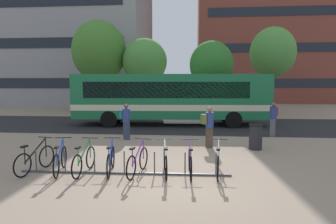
{
  "coord_description": "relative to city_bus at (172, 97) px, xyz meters",
  "views": [
    {
      "loc": [
        0.52,
        -7.82,
        2.74
      ],
      "look_at": [
        -0.58,
        4.57,
        1.4
      ],
      "focal_mm": 30.13,
      "sensor_mm": 36.0,
      "label": 1
    }
  ],
  "objects": [
    {
      "name": "parked_bicycle_blue_1",
      "position": [
        -2.66,
        -9.83,
        -1.39
      ],
      "size": [
        0.6,
        1.69,
        0.99
      ],
      "rotation": [
        0.0,
        0.0,
        1.81
      ],
      "color": "black",
      "rests_on": "ground"
    },
    {
      "name": "commuter_red_pack_0",
      "position": [
        5.33,
        -3.42,
        -0.78
      ],
      "size": [
        0.54,
        0.61,
        1.72
      ],
      "rotation": [
        0.0,
        0.0,
        4.16
      ],
      "color": "#565660",
      "rests_on": "ground"
    },
    {
      "name": "parked_bicycle_purple_4",
      "position": [
        -0.3,
        -9.78,
        -1.39
      ],
      "size": [
        0.52,
        1.71,
        0.99
      ],
      "rotation": [
        0.0,
        0.0,
        1.4
      ],
      "color": "black",
      "rests_on": "ground"
    },
    {
      "name": "parked_bicycle_white_5",
      "position": [
        0.51,
        -9.72,
        -1.39
      ],
      "size": [
        0.52,
        1.71,
        0.99
      ],
      "rotation": [
        0.0,
        0.0,
        1.71
      ],
      "color": "black",
      "rests_on": "ground"
    },
    {
      "name": "building_right_wing",
      "position": [
        11.09,
        24.39,
        9.01
      ],
      "size": [
        18.21,
        12.31,
        21.56
      ],
      "color": "brown",
      "rests_on": "ground"
    },
    {
      "name": "bus_lane_asphalt",
      "position": [
        0.79,
        -0.0,
        -1.77
      ],
      "size": [
        80.0,
        7.2,
        0.01
      ],
      "primitive_type": "cube",
      "color": "#232326",
      "rests_on": "ground"
    },
    {
      "name": "commuter_teal_pack_2",
      "position": [
        -1.85,
        -4.77,
        -0.8
      ],
      "size": [
        0.6,
        0.57,
        1.7
      ],
      "rotation": [
        0.0,
        0.0,
        5.59
      ],
      "color": "#2D3851",
      "rests_on": "ground"
    },
    {
      "name": "parked_bicycle_white_7",
      "position": [
        2.06,
        -9.64,
        -1.39
      ],
      "size": [
        0.52,
        1.72,
        0.99
      ],
      "rotation": [
        0.0,
        0.0,
        1.47
      ],
      "color": "black",
      "rests_on": "ground"
    },
    {
      "name": "city_bus",
      "position": [
        0.0,
        0.0,
        0.0
      ],
      "size": [
        12.15,
        3.25,
        3.2
      ],
      "rotation": [
        0.0,
        0.0,
        0.06
      ],
      "color": "#196B3D",
      "rests_on": "ground"
    },
    {
      "name": "bike_rack",
      "position": [
        -0.7,
        -9.79,
        -1.68
      ],
      "size": [
        6.31,
        0.24,
        0.7
      ],
      "rotation": [
        0.0,
        0.0,
        0.03
      ],
      "color": "#47474C",
      "rests_on": "ground"
    },
    {
      "name": "parked_bicycle_green_2",
      "position": [
        -1.92,
        -9.82,
        -1.39
      ],
      "size": [
        0.52,
        1.72,
        0.99
      ],
      "rotation": [
        0.0,
        0.0,
        1.55
      ],
      "color": "black",
      "rests_on": "ground"
    },
    {
      "name": "trash_bin",
      "position": [
        3.87,
        -6.26,
        -1.26
      ],
      "size": [
        0.55,
        0.55,
        1.03
      ],
      "color": "#232328",
      "rests_on": "ground"
    },
    {
      "name": "street_tree_3",
      "position": [
        -7.23,
        7.63,
        3.73
      ],
      "size": [
        4.85,
        4.85,
        8.29
      ],
      "color": "brown",
      "rests_on": "ground"
    },
    {
      "name": "commuter_olive_pack_1",
      "position": [
        1.97,
        -6.13,
        -0.79
      ],
      "size": [
        0.59,
        0.44,
        1.71
      ],
      "rotation": [
        0.0,
        0.0,
        0.29
      ],
      "color": "#47382D",
      "rests_on": "ground"
    },
    {
      "name": "building_left_wing",
      "position": [
        -16.0,
        17.81,
        6.87
      ],
      "size": [
        22.68,
        11.94,
        17.29
      ],
      "color": "gray",
      "rests_on": "ground"
    },
    {
      "name": "street_tree_0",
      "position": [
        -3.01,
        7.44,
        2.76
      ],
      "size": [
        3.95,
        3.95,
        6.59
      ],
      "color": "brown",
      "rests_on": "ground"
    },
    {
      "name": "parked_bicycle_purple_6",
      "position": [
        1.25,
        -9.72,
        -1.39
      ],
      "size": [
        0.52,
        1.72,
        0.99
      ],
      "rotation": [
        0.0,
        0.0,
        1.62
      ],
      "color": "black",
      "rests_on": "ground"
    },
    {
      "name": "street_tree_2",
      "position": [
        2.72,
        4.43,
        2.25
      ],
      "size": [
        3.36,
        3.36,
        5.88
      ],
      "color": "brown",
      "rests_on": "ground"
    },
    {
      "name": "parked_bicycle_blue_3",
      "position": [
        -1.14,
        -9.72,
        -1.39
      ],
      "size": [
        0.52,
        1.71,
        0.99
      ],
      "rotation": [
        0.0,
        0.0,
        1.74
      ],
      "color": "black",
      "rests_on": "ground"
    },
    {
      "name": "street_tree_1",
      "position": [
        7.98,
        7.04,
        3.41
      ],
      "size": [
        3.78,
        3.78,
        7.32
      ],
      "color": "brown",
      "rests_on": "ground"
    },
    {
      "name": "ground",
      "position": [
        0.79,
        -9.97,
        -1.78
      ],
      "size": [
        200.0,
        200.0,
        0.0
      ],
      "primitive_type": "plane",
      "color": "gray"
    },
    {
      "name": "parked_bicycle_black_0",
      "position": [
        -3.46,
        -9.83,
        -1.39
      ],
      "size": [
        0.53,
        1.7,
        0.99
      ],
      "rotation": [
        0.0,
        0.0,
        1.39
      ],
      "color": "black",
      "rests_on": "ground"
    }
  ]
}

